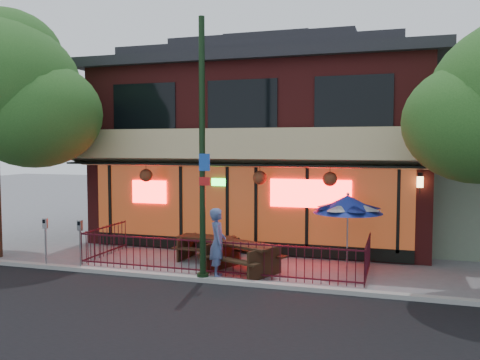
% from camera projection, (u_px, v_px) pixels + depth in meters
% --- Properties ---
extents(ground, '(80.00, 80.00, 0.00)m').
position_uv_depth(ground, '(208.00, 277.00, 14.06)').
color(ground, gray).
rests_on(ground, ground).
extents(curb, '(80.00, 0.25, 0.12)m').
position_uv_depth(curb, '(201.00, 279.00, 13.58)').
color(curb, '#999993').
rests_on(curb, ground).
extents(restaurant_building, '(12.96, 9.49, 8.05)m').
position_uv_depth(restaurant_building, '(271.00, 133.00, 20.54)').
color(restaurant_building, maroon).
rests_on(restaurant_building, ground).
extents(patio_fence, '(8.44, 2.62, 1.00)m').
position_uv_depth(patio_fence, '(214.00, 251.00, 14.49)').
color(patio_fence, '#3F0D19').
rests_on(patio_fence, ground).
extents(street_light, '(0.43, 0.32, 7.00)m').
position_uv_depth(street_light, '(202.00, 164.00, 13.45)').
color(street_light, black).
rests_on(street_light, ground).
extents(picnic_table_left, '(1.86, 1.48, 0.76)m').
position_uv_depth(picnic_table_left, '(206.00, 244.00, 16.09)').
color(picnic_table_left, '#372114').
rests_on(picnic_table_left, ground).
extents(picnic_table_right, '(2.46, 2.21, 0.86)m').
position_uv_depth(picnic_table_right, '(243.00, 253.00, 14.45)').
color(picnic_table_right, '#311E11').
rests_on(picnic_table_right, ground).
extents(patio_umbrella, '(2.00, 2.00, 2.28)m').
position_uv_depth(patio_umbrella, '(348.00, 204.00, 14.65)').
color(patio_umbrella, gray).
rests_on(patio_umbrella, ground).
extents(pedestrian, '(0.68, 0.82, 1.92)m').
position_uv_depth(pedestrian, '(218.00, 243.00, 14.01)').
color(pedestrian, '#4C6198').
rests_on(pedestrian, ground).
extents(parking_meter_near, '(0.13, 0.12, 1.47)m').
position_uv_depth(parking_meter_near, '(80.00, 236.00, 14.75)').
color(parking_meter_near, gray).
rests_on(parking_meter_near, ground).
extents(parking_meter_far, '(0.16, 0.15, 1.49)m').
position_uv_depth(parking_meter_far, '(45.00, 234.00, 15.01)').
color(parking_meter_far, '#989CA0').
rests_on(parking_meter_far, ground).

